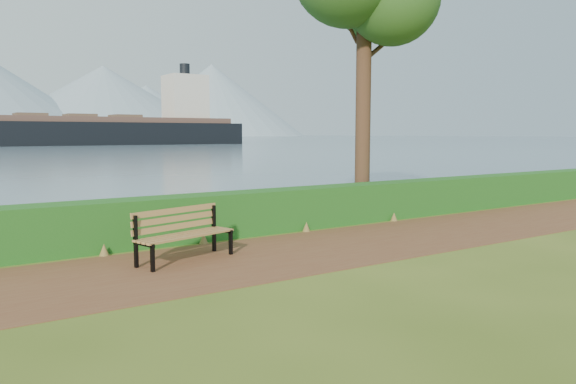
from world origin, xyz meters
TOP-DOWN VIEW (x-y plane):
  - ground at (0.00, 0.00)m, footprint 140.00×140.00m
  - path at (0.00, 0.30)m, footprint 40.00×3.40m
  - hedge at (0.00, 2.60)m, footprint 32.00×0.85m
  - bench at (-2.09, 0.87)m, footprint 2.03×1.07m
  - cargo_ship at (25.83, 105.30)m, footprint 62.36×10.11m

SIDE VIEW (x-z plane):
  - ground at x=0.00m, z-range 0.00..0.00m
  - path at x=0.00m, z-range 0.00..0.01m
  - hedge at x=0.00m, z-range 0.00..1.00m
  - bench at x=-2.09m, z-range 0.07..1.05m
  - cargo_ship at x=25.83m, z-range -6.64..12.28m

